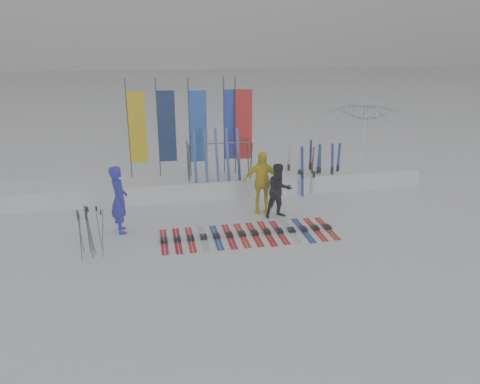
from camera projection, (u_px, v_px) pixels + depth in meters
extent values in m
plane|color=white|center=(245.00, 251.00, 11.57)|extent=(120.00, 120.00, 0.00)
cube|color=white|center=(217.00, 184.00, 15.75)|extent=(14.00, 1.60, 0.60)
imported|color=#1E25B2|center=(119.00, 200.00, 12.41)|extent=(0.55, 0.74, 1.85)
imported|color=black|center=(279.00, 191.00, 13.46)|extent=(0.86, 0.71, 1.61)
imported|color=yellow|center=(261.00, 182.00, 13.82)|extent=(1.15, 0.61, 1.88)
imported|color=white|center=(363.00, 142.00, 16.65)|extent=(4.15, 4.18, 2.87)
cube|color=red|center=(164.00, 241.00, 12.07)|extent=(0.17, 1.56, 0.07)
cube|color=#AC0D0F|center=(177.00, 240.00, 12.14)|extent=(0.17, 1.59, 0.07)
cube|color=red|center=(190.00, 239.00, 12.20)|extent=(0.17, 1.58, 0.07)
cube|color=silver|center=(204.00, 237.00, 12.26)|extent=(0.17, 1.68, 0.07)
cube|color=#153E93|center=(216.00, 236.00, 12.33)|extent=(0.17, 1.57, 0.07)
cube|color=red|center=(229.00, 235.00, 12.39)|extent=(0.17, 1.61, 0.07)
cube|color=red|center=(242.00, 234.00, 12.45)|extent=(0.17, 1.59, 0.07)
cube|color=red|center=(254.00, 233.00, 12.52)|extent=(0.17, 1.60, 0.07)
cube|color=red|center=(267.00, 232.00, 12.58)|extent=(0.17, 1.68, 0.07)
cube|color=#B30E14|center=(279.00, 231.00, 12.64)|extent=(0.17, 1.58, 0.07)
cube|color=silver|center=(291.00, 230.00, 12.71)|extent=(0.17, 1.58, 0.07)
cube|color=navy|center=(303.00, 229.00, 12.77)|extent=(0.17, 1.69, 0.07)
cube|color=red|center=(315.00, 228.00, 12.83)|extent=(0.17, 1.62, 0.07)
cube|color=#B6240E|center=(327.00, 227.00, 12.90)|extent=(0.17, 1.59, 0.07)
cylinder|color=#595B60|center=(89.00, 237.00, 11.00)|extent=(0.09, 0.06, 1.15)
cylinder|color=#595B60|center=(88.00, 231.00, 11.25)|extent=(0.02, 0.13, 1.21)
cylinder|color=#595B60|center=(99.00, 228.00, 11.44)|extent=(0.07, 0.09, 1.19)
cylinder|color=#595B60|center=(90.00, 230.00, 11.28)|extent=(0.16, 0.16, 1.22)
cylinder|color=#595B60|center=(89.00, 229.00, 11.37)|extent=(0.12, 0.11, 1.22)
cylinder|color=#595B60|center=(81.00, 238.00, 10.86)|extent=(0.10, 0.12, 1.21)
cylinder|color=#595B60|center=(89.00, 233.00, 11.14)|extent=(0.13, 0.11, 1.22)
cylinder|color=#595B60|center=(80.00, 232.00, 11.23)|extent=(0.08, 0.09, 1.17)
cylinder|color=#595B60|center=(80.00, 236.00, 10.94)|extent=(0.06, 0.06, 1.25)
cylinder|color=#595B60|center=(103.00, 234.00, 11.06)|extent=(0.12, 0.07, 1.25)
cylinder|color=#383A3F|center=(128.00, 130.00, 14.88)|extent=(0.04, 0.04, 3.20)
cube|color=#DDC10B|center=(138.00, 128.00, 14.92)|extent=(0.55, 0.03, 2.30)
cylinder|color=#383A3F|center=(158.00, 129.00, 15.04)|extent=(0.04, 0.04, 3.20)
cube|color=#0C1E54|center=(167.00, 127.00, 15.08)|extent=(0.55, 0.03, 2.30)
cylinder|color=#383A3F|center=(189.00, 129.00, 15.02)|extent=(0.04, 0.04, 3.20)
cube|color=blue|center=(198.00, 127.00, 15.06)|extent=(0.55, 0.03, 2.30)
cylinder|color=#383A3F|center=(224.00, 127.00, 15.36)|extent=(0.04, 0.04, 3.20)
cube|color=#192FBC|center=(233.00, 125.00, 15.39)|extent=(0.55, 0.03, 2.30)
cylinder|color=#383A3F|center=(235.00, 127.00, 15.34)|extent=(0.04, 0.04, 3.20)
cube|color=red|center=(244.00, 125.00, 15.38)|extent=(0.55, 0.03, 2.30)
cylinder|color=#383A3F|center=(189.00, 164.00, 14.66)|extent=(0.04, 0.30, 1.23)
cylinder|color=#383A3F|center=(188.00, 160.00, 15.13)|extent=(0.04, 0.30, 1.23)
cylinder|color=#383A3F|center=(251.00, 161.00, 15.03)|extent=(0.04, 0.30, 1.23)
cylinder|color=#383A3F|center=(248.00, 157.00, 15.50)|extent=(0.04, 0.30, 1.23)
cylinder|color=#383A3F|center=(219.00, 143.00, 14.90)|extent=(2.00, 0.04, 0.04)
cube|color=silver|center=(314.00, 172.00, 15.36)|extent=(0.09, 0.03, 1.57)
cube|color=silver|center=(314.00, 170.00, 15.70)|extent=(0.09, 0.03, 1.51)
cube|color=navy|center=(338.00, 166.00, 16.01)|extent=(0.09, 0.02, 1.61)
cube|color=silver|center=(299.00, 170.00, 15.71)|extent=(0.09, 0.04, 1.47)
cube|color=navy|center=(302.00, 172.00, 15.15)|extent=(0.09, 0.03, 1.70)
cube|color=navy|center=(310.00, 163.00, 16.17)|extent=(0.09, 0.04, 1.67)
cube|color=navy|center=(320.00, 168.00, 15.85)|extent=(0.09, 0.03, 1.53)
cube|color=red|center=(313.00, 169.00, 15.85)|extent=(0.09, 0.02, 1.50)
cube|color=silver|center=(289.00, 165.00, 16.05)|extent=(0.09, 0.03, 1.63)
cube|color=navy|center=(332.00, 168.00, 15.64)|extent=(0.09, 0.03, 1.67)
cube|color=navy|center=(318.00, 168.00, 15.75)|extent=(0.09, 0.04, 1.61)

